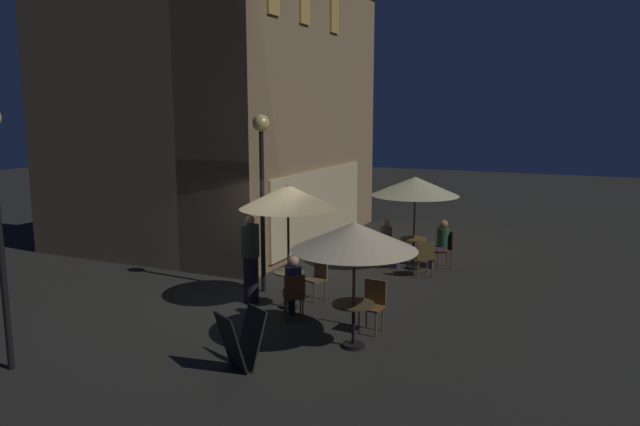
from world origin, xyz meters
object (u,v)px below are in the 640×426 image
object	(u,v)px
patio_umbrella_0	(288,197)
patron_seated_2	(441,241)
cafe_table_2	(413,247)
cafe_chair_0	(294,293)
cafe_table_1	(354,315)
cafe_chair_1	(318,276)
street_lamp_near_corner	(262,161)
cafe_chair_3	(382,247)
patron_seated_1	(388,241)
cafe_chair_5	(447,245)
cafe_chair_2	(373,301)
patron_seated_0	(293,283)
patio_umbrella_1	(354,237)
patron_standing_3	(251,259)
cafe_chair_4	(424,256)
menu_sandwich_board	(241,340)
patio_umbrella_2	(415,186)
cafe_table_0	(289,284)

from	to	relation	value
patio_umbrella_0	patron_seated_2	world-z (taller)	patio_umbrella_0
cafe_table_2	cafe_chair_0	world-z (taller)	cafe_chair_0
cafe_table_1	cafe_chair_1	size ratio (longest dim) A/B	0.91
street_lamp_near_corner	cafe_chair_3	size ratio (longest dim) A/B	4.22
patron_seated_1	cafe_chair_5	bearing A→B (deg)	5.38
cafe_chair_2	patron_seated_0	distance (m)	1.62
patio_umbrella_1	patron_seated_1	size ratio (longest dim) A/B	1.72
cafe_chair_5	patron_standing_3	distance (m)	5.46
cafe_chair_4	cafe_chair_0	bearing A→B (deg)	126.48
cafe_chair_3	patron_seated_2	xyz separation A→B (m)	(0.64, -1.37, 0.15)
patio_umbrella_0	menu_sandwich_board	bearing A→B (deg)	-167.00
patio_umbrella_0	patron_standing_3	xyz separation A→B (m)	(-0.01, 0.88, -1.35)
patio_umbrella_2	menu_sandwich_board	bearing A→B (deg)	173.38
patio_umbrella_2	patron_seated_1	xyz separation A→B (m)	(-0.23, 0.62, -1.40)
cafe_table_1	patron_standing_3	size ratio (longest dim) A/B	0.42
patron_seated_1	patio_umbrella_2	bearing A→B (deg)	-0.00
patio_umbrella_2	cafe_table_1	bearing A→B (deg)	-175.07
cafe_table_0	patron_seated_0	distance (m)	0.75
cafe_chair_1	patron_standing_3	distance (m)	1.47
cafe_table_0	patron_standing_3	xyz separation A→B (m)	(-0.01, 0.88, 0.43)
cafe_chair_1	patron_seated_1	distance (m)	3.11
patio_umbrella_2	cafe_chair_5	distance (m)	1.76
cafe_table_2	cafe_chair_1	bearing A→B (deg)	160.27
menu_sandwich_board	cafe_table_2	world-z (taller)	menu_sandwich_board
cafe_chair_0	cafe_chair_1	distance (m)	1.47
cafe_chair_0	cafe_chair_2	xyz separation A→B (m)	(0.15, -1.53, 0.00)
patio_umbrella_0	patron_standing_3	world-z (taller)	patio_umbrella_0
cafe_chair_4	patron_standing_3	bearing A→B (deg)	106.18
patron_seated_1	patron_seated_2	bearing A→B (deg)	4.92
cafe_chair_1	patron_seated_2	bearing A→B (deg)	176.48
patio_umbrella_2	cafe_chair_3	world-z (taller)	patio_umbrella_2
cafe_chair_2	cafe_chair_4	distance (m)	3.91
patio_umbrella_2	cafe_chair_0	bearing A→B (deg)	168.00
patio_umbrella_0	cafe_chair_5	distance (m)	5.27
cafe_chair_0	cafe_chair_3	size ratio (longest dim) A/B	1.01
cafe_chair_5	patron_seated_1	world-z (taller)	patron_seated_1
patron_seated_0	patron_seated_1	bearing A→B (deg)	-40.12
menu_sandwich_board	cafe_chair_0	bearing A→B (deg)	34.22
menu_sandwich_board	cafe_chair_5	bearing A→B (deg)	17.28
patio_umbrella_1	patio_umbrella_2	world-z (taller)	patio_umbrella_2
patio_umbrella_1	patron_seated_0	size ratio (longest dim) A/B	1.70
cafe_chair_2	cafe_chair_3	world-z (taller)	cafe_chair_2
patio_umbrella_1	cafe_chair_3	world-z (taller)	patio_umbrella_1
cafe_table_2	cafe_chair_2	world-z (taller)	cafe_chair_2
patron_seated_2	street_lamp_near_corner	bearing A→B (deg)	19.47
street_lamp_near_corner	patron_seated_0	distance (m)	2.93
patio_umbrella_2	cafe_chair_0	distance (m)	5.09
patron_standing_3	cafe_chair_5	bearing A→B (deg)	-99.54
street_lamp_near_corner	cafe_chair_5	world-z (taller)	street_lamp_near_corner
patio_umbrella_0	cafe_chair_0	bearing A→B (deg)	-145.98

